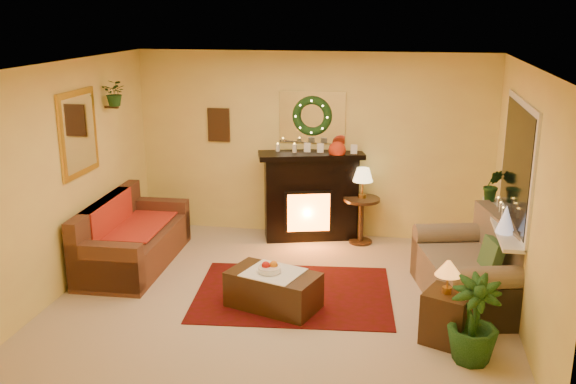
% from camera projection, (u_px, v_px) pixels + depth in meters
% --- Properties ---
extents(floor, '(5.00, 5.00, 0.00)m').
position_uv_depth(floor, '(282.00, 298.00, 7.25)').
color(floor, beige).
rests_on(floor, ground).
extents(ceiling, '(5.00, 5.00, 0.00)m').
position_uv_depth(ceiling, '(282.00, 65.00, 6.53)').
color(ceiling, white).
rests_on(ceiling, ground).
extents(wall_back, '(5.00, 5.00, 0.00)m').
position_uv_depth(wall_back, '(312.00, 145.00, 9.02)').
color(wall_back, '#EFD88C').
rests_on(wall_back, ground).
extents(wall_front, '(5.00, 5.00, 0.00)m').
position_uv_depth(wall_front, '(225.00, 267.00, 4.76)').
color(wall_front, '#EFD88C').
rests_on(wall_front, ground).
extents(wall_left, '(4.50, 4.50, 0.00)m').
position_uv_depth(wall_left, '(68.00, 177.00, 7.32)').
color(wall_left, '#EFD88C').
rests_on(wall_left, ground).
extents(wall_right, '(4.50, 4.50, 0.00)m').
position_uv_depth(wall_right, '(525.00, 199.00, 6.46)').
color(wall_right, '#EFD88C').
rests_on(wall_right, ground).
extents(area_rug, '(2.37, 1.87, 0.01)m').
position_uv_depth(area_rug, '(293.00, 294.00, 7.35)').
color(area_rug, '#4E0D0D').
rests_on(area_rug, floor).
extents(sofa, '(0.93, 1.99, 0.84)m').
position_uv_depth(sofa, '(134.00, 232.00, 8.10)').
color(sofa, brown).
rests_on(sofa, floor).
extents(red_throw, '(0.75, 1.22, 0.02)m').
position_uv_depth(red_throw, '(135.00, 225.00, 8.28)').
color(red_throw, '#B92304').
rests_on(red_throw, sofa).
extents(fireplace, '(1.34, 0.74, 1.17)m').
position_uv_depth(fireplace, '(311.00, 200.00, 9.02)').
color(fireplace, '#36261A').
rests_on(fireplace, floor).
extents(poinsettia, '(0.24, 0.24, 0.24)m').
position_uv_depth(poinsettia, '(337.00, 150.00, 8.71)').
color(poinsettia, red).
rests_on(poinsettia, fireplace).
extents(mantel_candle_a, '(0.06, 0.06, 0.17)m').
position_uv_depth(mantel_candle_a, '(278.00, 150.00, 8.89)').
color(mantel_candle_a, beige).
rests_on(mantel_candle_a, fireplace).
extents(mantel_candle_b, '(0.06, 0.06, 0.19)m').
position_uv_depth(mantel_candle_b, '(294.00, 151.00, 8.83)').
color(mantel_candle_b, white).
rests_on(mantel_candle_b, fireplace).
extents(mantel_mirror, '(0.92, 0.02, 0.72)m').
position_uv_depth(mantel_mirror, '(312.00, 117.00, 8.89)').
color(mantel_mirror, white).
rests_on(mantel_mirror, wall_back).
extents(wreath, '(0.55, 0.11, 0.55)m').
position_uv_depth(wreath, '(312.00, 116.00, 8.85)').
color(wreath, '#194719').
rests_on(wreath, wall_back).
extents(wall_art, '(0.32, 0.03, 0.48)m').
position_uv_depth(wall_art, '(219.00, 125.00, 9.16)').
color(wall_art, '#381E11').
rests_on(wall_art, wall_back).
extents(gold_mirror, '(0.03, 0.84, 1.00)m').
position_uv_depth(gold_mirror, '(78.00, 133.00, 7.48)').
color(gold_mirror, gold).
rests_on(gold_mirror, wall_left).
extents(hanging_plant, '(0.33, 0.28, 0.36)m').
position_uv_depth(hanging_plant, '(116.00, 106.00, 8.10)').
color(hanging_plant, '#194719').
rests_on(hanging_plant, wall_left).
extents(loveseat, '(1.28, 1.77, 0.92)m').
position_uv_depth(loveseat, '(471.00, 265.00, 7.09)').
color(loveseat, gray).
rests_on(loveseat, floor).
extents(window_frame, '(0.03, 1.86, 1.36)m').
position_uv_depth(window_frame, '(518.00, 163.00, 6.91)').
color(window_frame, white).
rests_on(window_frame, wall_right).
extents(window_glass, '(0.02, 1.70, 1.22)m').
position_uv_depth(window_glass, '(516.00, 163.00, 6.92)').
color(window_glass, black).
rests_on(window_glass, wall_right).
extents(window_sill, '(0.22, 1.86, 0.04)m').
position_uv_depth(window_sill, '(502.00, 222.00, 7.12)').
color(window_sill, white).
rests_on(window_sill, wall_right).
extents(mini_tree, '(0.20, 0.20, 0.30)m').
position_uv_depth(mini_tree, '(506.00, 219.00, 6.68)').
color(mini_tree, white).
rests_on(mini_tree, window_sill).
extents(sill_plant, '(0.29, 0.23, 0.52)m').
position_uv_depth(sill_plant, '(493.00, 186.00, 7.76)').
color(sill_plant, '#295F26').
rests_on(sill_plant, window_sill).
extents(side_table_round, '(0.53, 0.53, 0.65)m').
position_uv_depth(side_table_round, '(361.00, 221.00, 8.88)').
color(side_table_round, '#412C1C').
rests_on(side_table_round, floor).
extents(lamp_cream, '(0.28, 0.28, 0.42)m').
position_uv_depth(lamp_cream, '(363.00, 182.00, 8.74)').
color(lamp_cream, '#F5DB8E').
rests_on(lamp_cream, side_table_round).
extents(end_table_square, '(0.56, 0.56, 0.52)m').
position_uv_depth(end_table_square, '(448.00, 316.00, 6.24)').
color(end_table_square, '#341D0B').
rests_on(end_table_square, floor).
extents(lamp_tiffany, '(0.25, 0.25, 0.37)m').
position_uv_depth(lamp_tiffany, '(448.00, 271.00, 6.09)').
color(lamp_tiffany, '#FFAD3D').
rests_on(lamp_tiffany, end_table_square).
extents(coffee_table, '(1.09, 0.81, 0.41)m').
position_uv_depth(coffee_table, '(273.00, 290.00, 6.97)').
color(coffee_table, '#4D2B1F').
rests_on(coffee_table, floor).
extents(fruit_bowl, '(0.24, 0.24, 0.06)m').
position_uv_depth(fruit_bowl, '(269.00, 269.00, 6.90)').
color(fruit_bowl, white).
rests_on(fruit_bowl, coffee_table).
extents(floor_palm, '(1.39, 1.39, 2.48)m').
position_uv_depth(floor_palm, '(474.00, 317.00, 5.84)').
color(floor_palm, '#183F1D').
rests_on(floor_palm, floor).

